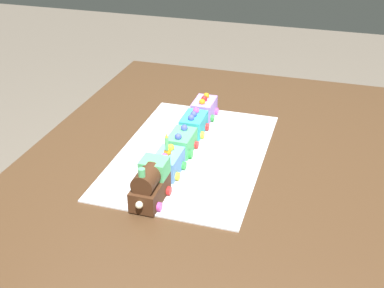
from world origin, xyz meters
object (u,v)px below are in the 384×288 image
at_px(cake_locomotive, 150,183).
at_px(cake_car_caboose_lavender, 204,108).
at_px(dining_table, 203,193).
at_px(cake_car_flatbed_mint_green, 182,142).
at_px(cake_car_hopper_turquoise, 194,124).
at_px(birthday_candle, 167,142).
at_px(cake_car_tanker_sky_blue, 168,163).

distance_m(cake_locomotive, cake_car_caboose_lavender, 0.48).
bearing_deg(dining_table, cake_locomotive, 161.78).
distance_m(dining_table, cake_locomotive, 0.28).
height_order(cake_car_flatbed_mint_green, cake_car_caboose_lavender, same).
bearing_deg(cake_car_hopper_turquoise, dining_table, -154.16).
height_order(cake_locomotive, birthday_candle, birthday_candle).
bearing_deg(cake_car_flatbed_mint_green, cake_car_caboose_lavender, 0.00).
height_order(cake_car_flatbed_mint_green, birthday_candle, birthday_candle).
bearing_deg(cake_car_caboose_lavender, cake_car_tanker_sky_blue, 180.00).
height_order(dining_table, cake_car_hopper_turquoise, cake_car_hopper_turquoise).
xyz_separation_m(cake_locomotive, cake_car_caboose_lavender, (0.48, 0.00, -0.02)).
bearing_deg(dining_table, birthday_candle, 142.67).
xyz_separation_m(cake_car_hopper_turquoise, birthday_candle, (-0.24, -0.00, 0.07)).
height_order(cake_car_tanker_sky_blue, cake_car_hopper_turquoise, same).
relative_size(cake_car_hopper_turquoise, birthday_candle, 2.06).
bearing_deg(cake_car_caboose_lavender, birthday_candle, -180.00).
relative_size(cake_locomotive, cake_car_hopper_turquoise, 1.40).
distance_m(cake_car_flatbed_mint_green, cake_car_caboose_lavender, 0.24).
bearing_deg(cake_car_hopper_turquoise, cake_locomotive, -180.00).
distance_m(dining_table, cake_car_flatbed_mint_green, 0.16).
bearing_deg(cake_car_hopper_turquoise, cake_car_flatbed_mint_green, -180.00).
bearing_deg(cake_car_caboose_lavender, cake_locomotive, -180.00).
bearing_deg(cake_car_tanker_sky_blue, cake_locomotive, -180.00).
distance_m(cake_car_flatbed_mint_green, cake_car_hopper_turquoise, 0.12).
bearing_deg(birthday_candle, dining_table, -37.33).
height_order(cake_locomotive, cake_car_tanker_sky_blue, cake_locomotive).
relative_size(cake_car_tanker_sky_blue, birthday_candle, 2.06).
height_order(cake_car_tanker_sky_blue, cake_car_caboose_lavender, same).
xyz_separation_m(cake_locomotive, cake_car_tanker_sky_blue, (0.13, 0.00, -0.02)).
bearing_deg(cake_car_hopper_turquoise, birthday_candle, -180.00).
height_order(cake_locomotive, cake_car_hopper_turquoise, cake_locomotive).
xyz_separation_m(dining_table, birthday_candle, (-0.09, 0.07, 0.21)).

